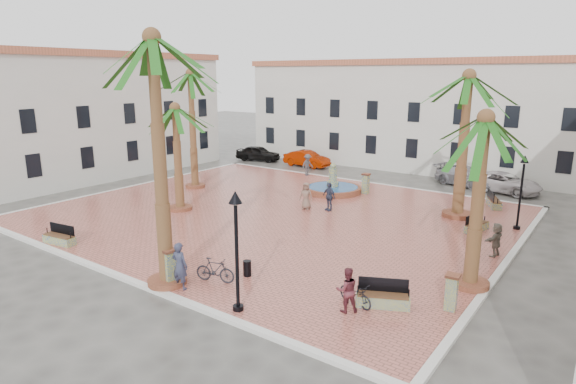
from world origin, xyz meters
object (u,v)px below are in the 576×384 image
bench_ne (494,202)px  car_white (504,182)px  pedestrian_north (308,165)px  palm_sw (176,121)px  cyclist_b (347,290)px  bicycle_a (355,294)px  pedestrian_fountain_b (329,196)px  fountain (333,188)px  bench_e (476,226)px  bench_s (60,238)px  pedestrian_fountain_a (306,196)px  car_red (307,159)px  cyclist_a (180,266)px  palm_nw (191,85)px  palm_e (484,139)px  palm_s (153,64)px  bollard_e (452,292)px  car_black (258,153)px  palm_ne (468,93)px  lamppost_s (236,231)px  bollard_n (366,183)px  litter_bin (247,268)px  bollard_se (169,266)px  lamppost_e (522,180)px  bicycle_b (215,270)px  car_silver (468,177)px  pedestrian_east (496,240)px

bench_ne → car_white: bearing=-19.2°
pedestrian_north → palm_sw: bearing=-168.8°
palm_sw → cyclist_b: palm_sw is taller
bicycle_a → pedestrian_fountain_b: pedestrian_fountain_b is taller
fountain → pedestrian_north: fountain is taller
bench_e → bench_s: bearing=143.4°
pedestrian_fountain_a → car_red: (-8.15, 12.36, -0.26)m
bench_ne → cyclist_a: cyclist_a is taller
palm_nw → pedestrian_fountain_a: palm_nw is taller
palm_e → cyclist_a: 12.30m
fountain → palm_e: palm_e is taller
palm_nw → palm_s: palm_s is taller
bollard_e → car_black: bearing=141.4°
palm_ne → lamppost_s: bearing=-99.7°
bench_s → bicycle_a: bearing=1.8°
car_black → fountain: bearing=-135.0°
bollard_n → cyclist_a: (1.18, -17.98, 0.21)m
fountain → palm_s: size_ratio=0.41×
cyclist_a → litter_bin: bearing=-125.3°
palm_ne → bollard_se: (-6.32, -16.12, -6.31)m
palm_sw → bollard_se: bearing=-44.0°
lamppost_s → litter_bin: bearing=124.3°
lamppost_e → car_red: bearing=155.3°
palm_e → litter_bin: 10.43m
bicycle_b → car_white: bearing=-31.4°
litter_bin → cyclist_b: bearing=-3.6°
litter_bin → car_silver: bearing=83.9°
pedestrian_north → palm_s: bearing=-147.1°
lamppost_s → litter_bin: size_ratio=6.59×
cyclist_a → pedestrian_north: 22.25m
lamppost_s → bollard_se: 4.17m
bollard_e → pedestrian_fountain_a: (-11.39, 7.89, 0.14)m
car_black → bollard_e: bearing=-143.7°
palm_e → pedestrian_fountain_a: palm_e is taller
bench_s → pedestrian_fountain_b: size_ratio=1.06×
fountain → bollard_n: (2.09, 0.93, 0.46)m
lamppost_e → car_black: lamppost_e is taller
lamppost_e → bicycle_b: (-8.39, -14.40, -2.22)m
fountain → palm_sw: 11.94m
car_black → car_silver: bearing=-103.0°
bench_ne → bollard_e: bollard_e is taller
bollard_se → pedestrian_north: pedestrian_north is taller
bench_s → bench_ne: size_ratio=0.94×
car_white → car_silver: bearing=93.8°
litter_bin → car_white: 22.83m
bench_e → litter_bin: 13.04m
litter_bin → pedestrian_east: (7.74, 8.33, 0.46)m
pedestrian_north → fountain: bearing=-115.1°
palm_sw → car_black: palm_sw is taller
palm_ne → lamppost_s: 16.87m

